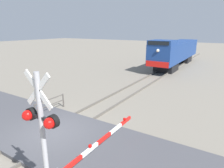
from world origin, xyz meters
name	(u,v)px	position (x,y,z in m)	size (l,w,h in m)	color
ground_plane	(54,135)	(0.00, 0.00, 0.00)	(160.00, 160.00, 0.00)	gray
rail_track_left	(44,130)	(-0.72, 0.00, 0.07)	(0.08, 80.00, 0.15)	#59544C
rail_track_right	(64,137)	(0.72, 0.00, 0.07)	(0.08, 80.00, 0.15)	#59544C
road_surface	(54,133)	(0.00, 0.00, 0.08)	(36.00, 4.66, 0.16)	#47474C
locomotive	(176,52)	(0.00, 22.87, 2.09)	(2.78, 16.07, 3.99)	black
crossing_signal	(42,131)	(3.33, -3.11, 2.67)	(1.18, 0.33, 4.26)	#ADADB2
guard_railing	(50,104)	(-2.31, 1.83, 0.61)	(0.08, 2.36, 0.95)	#4C4742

